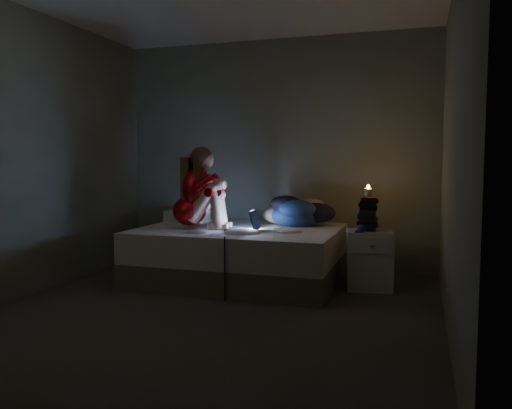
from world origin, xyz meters
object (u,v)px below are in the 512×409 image
at_px(bed, 240,254).
at_px(nightstand, 369,260).
at_px(phone, 358,231).
at_px(laptop, 242,220).
at_px(woman, 189,187).
at_px(candle, 368,192).

xyz_separation_m(bed, nightstand, (1.29, 0.06, 0.01)).
distance_m(nightstand, phone, 0.31).
height_order(bed, laptop, laptop).
xyz_separation_m(woman, phone, (1.67, 0.16, -0.39)).
bearing_deg(bed, laptop, -65.47).
bearing_deg(phone, nightstand, 53.63).
bearing_deg(woman, candle, 1.44).
distance_m(nightstand, candle, 0.65).
relative_size(bed, laptop, 6.57).
bearing_deg(woman, laptop, -9.34).
height_order(bed, woman, woman).
relative_size(laptop, candle, 3.79).
xyz_separation_m(bed, phone, (1.20, -0.01, 0.29)).
bearing_deg(phone, woman, -160.30).
relative_size(laptop, nightstand, 0.54).
relative_size(bed, phone, 14.22).
height_order(laptop, nightstand, laptop).
xyz_separation_m(woman, nightstand, (1.77, 0.24, -0.68)).
height_order(candle, phone, candle).
bearing_deg(woman, phone, -2.06).
relative_size(nightstand, candle, 7.03).
distance_m(laptop, candle, 1.25).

